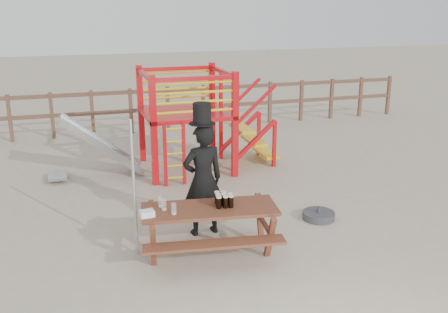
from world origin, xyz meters
TOP-DOWN VIEW (x-y plane):
  - ground at (0.00, 0.00)m, footprint 60.00×60.00m
  - back_fence at (0.00, 7.00)m, footprint 15.09×0.09m
  - playground_fort at (0.12, 3.58)m, footprint 4.71×1.84m
  - picnic_table at (-0.39, -0.22)m, footprint 1.98×1.50m
  - man_with_hat at (-0.29, 0.48)m, footprint 0.66×0.47m
  - metal_pole at (-1.34, 0.10)m, footprint 0.04×0.04m
  - parasol_base at (1.62, 0.40)m, footprint 0.52×0.52m
  - paper_bag at (-1.23, -0.27)m, footprint 0.19×0.16m
  - stout_pints at (-0.19, -0.22)m, footprint 0.25×0.27m
  - empty_glasses at (-0.96, -0.14)m, footprint 0.19×0.36m

SIDE VIEW (x-z plane):
  - ground at x=0.00m, z-range 0.00..0.00m
  - parasol_base at x=1.62m, z-range -0.05..0.17m
  - picnic_table at x=-0.39m, z-range 0.09..0.80m
  - back_fence at x=0.00m, z-range 0.14..1.34m
  - paper_bag at x=-1.23m, z-range 0.70..0.78m
  - empty_glasses at x=-0.96m, z-range 0.70..0.85m
  - stout_pints at x=-0.19m, z-range 0.70..0.88m
  - man_with_hat at x=-0.29m, z-range -0.10..1.89m
  - metal_pole at x=-1.34m, z-range 0.00..1.91m
  - playground_fort at x=0.12m, z-range 0.02..2.12m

